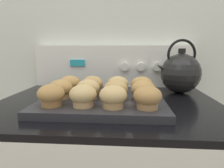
{
  "coord_description": "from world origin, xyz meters",
  "views": [
    {
      "loc": [
        0.07,
        -0.36,
        1.08
      ],
      "look_at": [
        0.02,
        0.3,
        0.96
      ],
      "focal_mm": 32.0,
      "sensor_mm": 36.0,
      "label": 1
    }
  ],
  "objects_px": {
    "muffin_r0_c0": "(51,95)",
    "muffin_r1_c0": "(61,89)",
    "muffin_r1_c3": "(143,91)",
    "muffin_r0_c2": "(113,97)",
    "muffin_r1_c1": "(88,89)",
    "muffin_r0_c3": "(147,97)",
    "muffin_r2_c1": "(93,85)",
    "muffin_pan": "(102,102)",
    "muffin_r0_c1": "(83,96)",
    "muffin_r1_c2": "(116,90)",
    "muffin_r2_c2": "(118,85)",
    "tea_kettle": "(180,73)",
    "muffin_r2_c3": "(142,85)",
    "muffin_r2_c0": "(70,84)"
  },
  "relations": [
    {
      "from": "muffin_r0_c0",
      "to": "muffin_r1_c0",
      "type": "bearing_deg",
      "value": 90.46
    },
    {
      "from": "muffin_r0_c0",
      "to": "muffin_r1_c3",
      "type": "relative_size",
      "value": 1.0
    },
    {
      "from": "muffin_r0_c2",
      "to": "muffin_r1_c1",
      "type": "height_order",
      "value": "same"
    },
    {
      "from": "muffin_r0_c3",
      "to": "muffin_r2_c1",
      "type": "relative_size",
      "value": 1.0
    },
    {
      "from": "muffin_pan",
      "to": "muffin_r1_c0",
      "type": "relative_size",
      "value": 5.18
    },
    {
      "from": "muffin_r1_c0",
      "to": "muffin_r2_c1",
      "type": "bearing_deg",
      "value": 45.53
    },
    {
      "from": "muffin_r0_c2",
      "to": "muffin_r0_c0",
      "type": "bearing_deg",
      "value": 178.68
    },
    {
      "from": "muffin_r1_c1",
      "to": "muffin_r2_c1",
      "type": "distance_m",
      "value": 0.08
    },
    {
      "from": "muffin_r0_c1",
      "to": "muffin_r1_c3",
      "type": "xyz_separation_m",
      "value": [
        0.17,
        0.08,
        0.0
      ]
    },
    {
      "from": "muffin_r0_c3",
      "to": "muffin_r1_c0",
      "type": "relative_size",
      "value": 1.0
    },
    {
      "from": "muffin_r0_c0",
      "to": "muffin_r0_c1",
      "type": "relative_size",
      "value": 1.0
    },
    {
      "from": "muffin_r1_c2",
      "to": "muffin_r2_c1",
      "type": "bearing_deg",
      "value": 135.66
    },
    {
      "from": "muffin_r0_c3",
      "to": "muffin_r1_c3",
      "type": "distance_m",
      "value": 0.09
    },
    {
      "from": "muffin_r1_c2",
      "to": "muffin_r2_c1",
      "type": "height_order",
      "value": "same"
    },
    {
      "from": "muffin_r0_c0",
      "to": "muffin_r2_c1",
      "type": "relative_size",
      "value": 1.0
    },
    {
      "from": "muffin_r2_c2",
      "to": "tea_kettle",
      "type": "relative_size",
      "value": 0.35
    },
    {
      "from": "muffin_r0_c2",
      "to": "muffin_r1_c0",
      "type": "bearing_deg",
      "value": 153.36
    },
    {
      "from": "muffin_r1_c2",
      "to": "muffin_r1_c3",
      "type": "distance_m",
      "value": 0.09
    },
    {
      "from": "muffin_r0_c3",
      "to": "tea_kettle",
      "type": "distance_m",
      "value": 0.35
    },
    {
      "from": "muffin_r0_c3",
      "to": "muffin_r1_c1",
      "type": "distance_m",
      "value": 0.2
    },
    {
      "from": "muffin_pan",
      "to": "muffin_r1_c0",
      "type": "height_order",
      "value": "muffin_r1_c0"
    },
    {
      "from": "muffin_r2_c3",
      "to": "tea_kettle",
      "type": "relative_size",
      "value": 0.35
    },
    {
      "from": "muffin_r1_c3",
      "to": "tea_kettle",
      "type": "xyz_separation_m",
      "value": [
        0.17,
        0.22,
        0.03
      ]
    },
    {
      "from": "muffin_pan",
      "to": "muffin_r2_c2",
      "type": "distance_m",
      "value": 0.11
    },
    {
      "from": "muffin_r2_c3",
      "to": "muffin_r0_c3",
      "type": "bearing_deg",
      "value": -89.23
    },
    {
      "from": "muffin_r0_c2",
      "to": "muffin_r2_c1",
      "type": "height_order",
      "value": "same"
    },
    {
      "from": "muffin_r0_c2",
      "to": "muffin_r2_c3",
      "type": "distance_m",
      "value": 0.2
    },
    {
      "from": "muffin_r2_c1",
      "to": "muffin_r2_c0",
      "type": "bearing_deg",
      "value": 177.78
    },
    {
      "from": "muffin_r2_c1",
      "to": "muffin_r2_c3",
      "type": "xyz_separation_m",
      "value": [
        0.18,
        -0.0,
        0.0
      ]
    },
    {
      "from": "muffin_r1_c2",
      "to": "muffin_r1_c0",
      "type": "bearing_deg",
      "value": -179.29
    },
    {
      "from": "muffin_r2_c1",
      "to": "tea_kettle",
      "type": "bearing_deg",
      "value": 20.56
    },
    {
      "from": "muffin_r0_c1",
      "to": "muffin_r2_c1",
      "type": "bearing_deg",
      "value": 91.07
    },
    {
      "from": "muffin_r2_c0",
      "to": "tea_kettle",
      "type": "bearing_deg",
      "value": 16.35
    },
    {
      "from": "muffin_r1_c3",
      "to": "muffin_r2_c0",
      "type": "height_order",
      "value": "same"
    },
    {
      "from": "muffin_r0_c3",
      "to": "muffin_r2_c2",
      "type": "xyz_separation_m",
      "value": [
        -0.09,
        0.18,
        0.0
      ]
    },
    {
      "from": "muffin_r1_c0",
      "to": "muffin_r2_c2",
      "type": "xyz_separation_m",
      "value": [
        0.18,
        0.09,
        0.0
      ]
    },
    {
      "from": "muffin_r0_c0",
      "to": "tea_kettle",
      "type": "distance_m",
      "value": 0.52
    },
    {
      "from": "muffin_r1_c2",
      "to": "muffin_r2_c2",
      "type": "bearing_deg",
      "value": 88.28
    },
    {
      "from": "muffin_r1_c1",
      "to": "muffin_r2_c2",
      "type": "height_order",
      "value": "same"
    },
    {
      "from": "muffin_r0_c1",
      "to": "muffin_r0_c3",
      "type": "distance_m",
      "value": 0.18
    },
    {
      "from": "muffin_r1_c0",
      "to": "muffin_r2_c2",
      "type": "distance_m",
      "value": 0.2
    },
    {
      "from": "muffin_r0_c2",
      "to": "muffin_r1_c2",
      "type": "height_order",
      "value": "same"
    },
    {
      "from": "muffin_r1_c1",
      "to": "muffin_r0_c0",
      "type": "bearing_deg",
      "value": -134.28
    },
    {
      "from": "muffin_r1_c2",
      "to": "muffin_r2_c2",
      "type": "xyz_separation_m",
      "value": [
        0.0,
        0.09,
        0.0
      ]
    },
    {
      "from": "muffin_r1_c3",
      "to": "muffin_r2_c2",
      "type": "distance_m",
      "value": 0.12
    },
    {
      "from": "muffin_r1_c2",
      "to": "muffin_r2_c0",
      "type": "xyz_separation_m",
      "value": [
        -0.17,
        0.09,
        0.0
      ]
    },
    {
      "from": "muffin_r0_c2",
      "to": "tea_kettle",
      "type": "bearing_deg",
      "value": 50.23
    },
    {
      "from": "muffin_r0_c3",
      "to": "muffin_r2_c3",
      "type": "bearing_deg",
      "value": 90.77
    },
    {
      "from": "muffin_r1_c1",
      "to": "muffin_r2_c0",
      "type": "xyz_separation_m",
      "value": [
        -0.08,
        0.09,
        0.0
      ]
    },
    {
      "from": "muffin_pan",
      "to": "muffin_r0_c0",
      "type": "distance_m",
      "value": 0.16
    }
  ]
}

